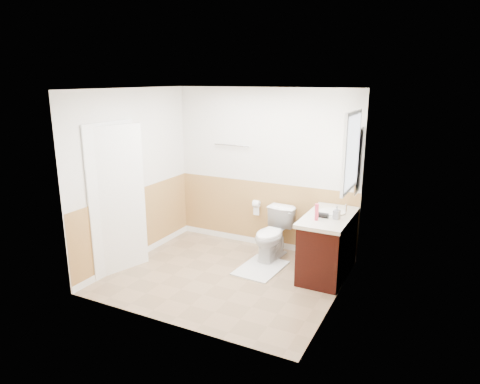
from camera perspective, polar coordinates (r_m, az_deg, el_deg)
The scene contains 32 objects.
floor at distance 5.97m, azimuth -1.97°, elevation -11.18°, with size 3.00×3.00×0.00m, color #8C7051.
ceiling at distance 5.36m, azimuth -2.22°, elevation 13.58°, with size 3.00×3.00×0.00m, color white.
wall_back at distance 6.67m, azimuth 3.28°, elevation 3.01°, with size 3.00×3.00×0.00m, color silver.
wall_front at distance 4.48m, azimuth -10.10°, elevation -3.19°, with size 3.00×3.00×0.00m, color silver.
wall_left at distance 6.37m, azimuth -14.02°, elevation 2.02°, with size 3.00×3.00×0.00m, color silver.
wall_right at distance 5.01m, azimuth 13.15°, elevation -1.41°, with size 3.00×3.00×0.00m, color silver.
wainscot_back at distance 6.85m, azimuth 3.15°, elevation -3.15°, with size 3.00×3.00×0.00m, color tan.
wainscot_front at distance 4.77m, azimuth -9.59°, elevation -11.74°, with size 3.00×3.00×0.00m, color tan.
wainscot_left at distance 6.57m, azimuth -13.53°, elevation -4.38°, with size 2.60×2.60×0.00m, color tan.
wainscot_right at distance 5.27m, azimuth 12.54°, elevation -9.24°, with size 2.60×2.60×0.00m, color tan.
toilet at distance 6.40m, azimuth 4.37°, elevation -5.66°, with size 0.42×0.74×0.76m, color white.
bath_mat at distance 6.19m, azimuth 2.79°, elevation -10.10°, with size 0.55×0.80×0.02m, color silver.
vanity_cabinet at distance 5.99m, azimuth 11.60°, elevation -7.19°, with size 0.55×1.10×0.80m, color black.
vanity_knob_left at distance 5.92m, azimuth 8.61°, elevation -5.75°, with size 0.03×0.03×0.03m, color silver.
vanity_knob_right at distance 6.10m, azimuth 9.20°, elevation -5.15°, with size 0.03×0.03×0.03m, color #B9B9C0.
countertop at distance 5.85m, azimuth 11.73°, elevation -3.32°, with size 0.60×1.15×0.05m, color beige.
sink_basin at distance 5.97m, azimuth 12.21°, elevation -2.60°, with size 0.36×0.36×0.02m, color silver.
faucet at distance 5.92m, azimuth 13.93°, elevation -2.26°, with size 0.02×0.02×0.14m, color #B5B6BB.
lotion_bottle at distance 5.59m, azimuth 10.19°, elevation -2.66°, with size 0.05×0.05×0.22m, color #E23A55.
soap_dispenser at distance 5.69m, azimuth 12.78°, elevation -2.69°, with size 0.08×0.08×0.18m, color gray.
hair_dryer_body at distance 5.72m, azimuth 11.04°, elevation -3.05°, with size 0.07×0.07×0.14m, color black.
hair_dryer_handle at distance 5.76m, azimuth 10.80°, elevation -3.23°, with size 0.03×0.03×0.07m, color black.
mirror_panel at distance 6.00m, azimuth 15.63°, elevation 4.05°, with size 0.02×0.35×0.90m, color silver.
window_frame at distance 5.47m, azimuth 14.64°, elevation 5.24°, with size 0.04×0.80×1.00m, color white.
window_glass at distance 5.46m, azimuth 14.80°, elevation 5.22°, with size 0.01×0.70×0.90m, color white.
door at distance 6.04m, azimuth -15.91°, elevation -1.08°, with size 0.05×0.80×2.04m, color white.
door_frame at distance 6.08m, azimuth -16.45°, elevation -0.90°, with size 0.02×0.92×2.10m, color white.
door_knob at distance 6.25m, azimuth -13.44°, elevation -1.03°, with size 0.06×0.06×0.06m, color silver.
towel_bar at distance 6.79m, azimuth -1.13°, elevation 6.25°, with size 0.02×0.02×0.62m, color silver.
tp_holder_bar at distance 6.78m, azimuth 2.20°, elevation -1.57°, with size 0.02×0.02×0.14m, color silver.
tp_roll at distance 6.78m, azimuth 2.20°, elevation -1.57°, with size 0.11×0.11×0.10m, color white.
tp_sheet at distance 6.81m, azimuth 2.19°, elevation -2.46°, with size 0.10×0.01×0.16m, color white.
Camera 1 is at (2.58, -4.69, 2.63)m, focal length 31.98 mm.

